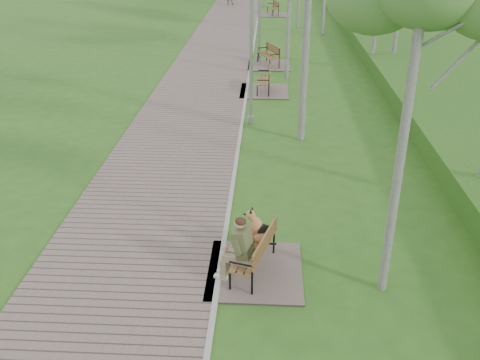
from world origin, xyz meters
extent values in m
plane|color=#2F5A1D|center=(0.00, 0.00, 0.00)|extent=(120.00, 120.00, 0.00)
cube|color=#6E6059|center=(-1.75, 21.50, 0.02)|extent=(3.50, 67.00, 0.04)
cube|color=#999993|center=(0.00, 21.50, 0.03)|extent=(0.10, 67.00, 0.05)
cube|color=#3D7623|center=(12.00, 20.00, 0.00)|extent=(14.00, 70.00, 1.60)
cube|color=#6E6059|center=(0.65, -1.71, 0.02)|extent=(1.73, 1.92, 0.04)
cube|color=brown|center=(0.60, -1.71, 0.43)|extent=(0.81, 1.50, 0.04)
cube|color=brown|center=(0.82, -1.77, 0.69)|extent=(0.44, 1.39, 0.32)
cube|color=#6E6059|center=(0.66, 9.70, 0.02)|extent=(1.79, 1.99, 0.04)
cube|color=brown|center=(0.61, 9.70, 0.45)|extent=(0.45, 1.49, 0.04)
cube|color=brown|center=(0.85, 9.70, 0.72)|extent=(0.04, 1.49, 0.33)
cube|color=#6E6059|center=(0.81, 13.64, 0.02)|extent=(1.83, 2.04, 0.04)
cube|color=brown|center=(0.76, 13.64, 0.46)|extent=(1.01, 1.59, 0.04)
cube|color=brown|center=(0.99, 13.73, 0.73)|extent=(0.62, 1.43, 0.34)
cube|color=#6E6059|center=(1.02, 27.52, 0.02)|extent=(1.81, 2.01, 0.04)
cube|color=brown|center=(0.97, 27.52, 0.45)|extent=(0.79, 1.57, 0.04)
cube|color=brown|center=(1.20, 27.58, 0.72)|extent=(0.39, 1.47, 0.33)
cylinder|color=#94969B|center=(0.28, 6.15, 0.13)|extent=(0.18, 0.18, 0.27)
cylinder|color=#94969B|center=(0.28, 6.15, 2.23)|extent=(0.11, 0.11, 4.47)
cylinder|color=#94969B|center=(0.33, 14.37, 0.15)|extent=(0.20, 0.20, 0.30)
cylinder|color=#94969B|center=(0.33, 14.37, 2.53)|extent=(0.12, 0.12, 5.06)
cylinder|color=#94969B|center=(0.32, 30.93, 0.13)|extent=(0.18, 0.18, 0.27)
cylinder|color=silver|center=(2.89, -2.08, 3.54)|extent=(0.17, 0.17, 7.08)
camera|label=1|loc=(0.82, -9.81, 5.86)|focal=40.00mm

